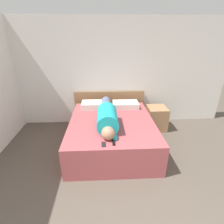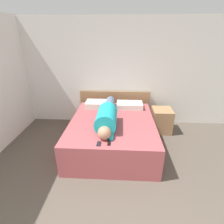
% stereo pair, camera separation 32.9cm
% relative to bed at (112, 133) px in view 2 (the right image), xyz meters
% --- Properties ---
extents(wall_back, '(5.85, 0.06, 2.60)m').
position_rel_bed_xyz_m(wall_back, '(0.07, 1.20, 1.00)').
color(wall_back, white).
rests_on(wall_back, ground_plane).
extents(bed, '(1.68, 2.00, 0.59)m').
position_rel_bed_xyz_m(bed, '(0.00, 0.00, 0.00)').
color(bed, '#A84C51').
rests_on(bed, ground_plane).
extents(headboard, '(1.80, 0.04, 0.86)m').
position_rel_bed_xyz_m(headboard, '(0.00, 1.13, 0.13)').
color(headboard, '#A37A51').
rests_on(headboard, ground_plane).
extents(nightstand, '(0.46, 0.49, 0.57)m').
position_rel_bed_xyz_m(nightstand, '(1.16, 0.69, -0.01)').
color(nightstand, '#A37A51').
rests_on(nightstand, ground_plane).
extents(person_lying, '(0.37, 1.71, 0.37)m').
position_rel_bed_xyz_m(person_lying, '(-0.09, -0.13, 0.46)').
color(person_lying, tan).
rests_on(person_lying, bed).
extents(pillow_near_headboard, '(0.64, 0.38, 0.14)m').
position_rel_bed_xyz_m(pillow_near_headboard, '(-0.35, 0.70, 0.37)').
color(pillow_near_headboard, silver).
rests_on(pillow_near_headboard, bed).
extents(pillow_second, '(0.60, 0.38, 0.13)m').
position_rel_bed_xyz_m(pillow_second, '(0.37, 0.70, 0.36)').
color(pillow_second, silver).
rests_on(pillow_second, bed).
extents(tv_remote, '(0.04, 0.15, 0.02)m').
position_rel_bed_xyz_m(tv_remote, '(-0.01, -0.82, 0.31)').
color(tv_remote, black).
rests_on(tv_remote, bed).
extents(cell_phone, '(0.06, 0.13, 0.01)m').
position_rel_bed_xyz_m(cell_phone, '(-0.17, -0.86, 0.30)').
color(cell_phone, black).
rests_on(cell_phone, bed).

